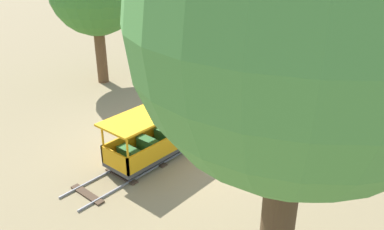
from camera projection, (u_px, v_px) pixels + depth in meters
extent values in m
plane|color=#8C7A56|center=(191.00, 138.00, 8.59)|extent=(60.00, 60.00, 0.00)
cube|color=gray|center=(180.00, 135.00, 8.69)|extent=(0.03, 6.05, 0.04)
cube|color=gray|center=(198.00, 143.00, 8.37)|extent=(0.03, 6.05, 0.04)
cube|color=#4C3828|center=(87.00, 194.00, 6.70)|extent=(0.78, 0.14, 0.03)
cube|color=#4C3828|center=(121.00, 176.00, 7.23)|extent=(0.78, 0.14, 0.03)
cube|color=#4C3828|center=(151.00, 159.00, 7.75)|extent=(0.78, 0.14, 0.03)
cube|color=#4C3828|center=(177.00, 145.00, 8.27)|extent=(0.78, 0.14, 0.03)
cube|color=#4C3828|center=(200.00, 133.00, 8.79)|extent=(0.78, 0.14, 0.03)
cube|color=#4C3828|center=(220.00, 122.00, 9.31)|extent=(0.78, 0.14, 0.03)
cube|color=#4C3828|center=(238.00, 112.00, 9.84)|extent=(0.78, 0.14, 0.03)
cube|color=#4C3828|center=(254.00, 103.00, 10.36)|extent=(0.78, 0.14, 0.03)
cube|color=#192338|center=(220.00, 115.00, 9.23)|extent=(0.66, 1.40, 0.10)
cylinder|color=#192338|center=(225.00, 98.00, 9.22)|extent=(0.44, 0.85, 0.44)
cylinder|color=#B7932D|center=(236.00, 93.00, 9.51)|extent=(0.37, 0.02, 0.37)
cylinder|color=#192338|center=(233.00, 82.00, 9.28)|extent=(0.12, 0.12, 0.24)
sphere|color=#B7932D|center=(225.00, 88.00, 9.07)|extent=(0.16, 0.16, 0.16)
cube|color=#192338|center=(208.00, 108.00, 8.76)|extent=(0.66, 0.45, 0.55)
cube|color=black|center=(208.00, 96.00, 8.64)|extent=(0.74, 0.53, 0.04)
sphere|color=#F2EAB2|center=(237.00, 83.00, 9.42)|extent=(0.10, 0.10, 0.10)
cylinder|color=#2D2D2D|center=(220.00, 107.00, 9.63)|extent=(0.05, 0.32, 0.32)
cylinder|color=#2D2D2D|center=(238.00, 113.00, 9.31)|extent=(0.05, 0.32, 0.32)
cylinder|color=#2D2D2D|center=(202.00, 117.00, 9.15)|extent=(0.05, 0.32, 0.32)
cylinder|color=#2D2D2D|center=(220.00, 123.00, 8.83)|extent=(0.05, 0.32, 0.32)
cube|color=#3F3F3F|center=(159.00, 148.00, 7.84)|extent=(0.74, 2.25, 0.08)
cube|color=orange|center=(147.00, 133.00, 7.96)|extent=(0.04, 2.25, 0.35)
cube|color=orange|center=(172.00, 144.00, 7.54)|extent=(0.04, 2.25, 0.35)
cube|color=orange|center=(195.00, 120.00, 8.51)|extent=(0.74, 0.04, 0.35)
cube|color=orange|center=(115.00, 160.00, 6.99)|extent=(0.74, 0.04, 0.35)
cylinder|color=orange|center=(182.00, 108.00, 8.61)|extent=(0.04, 0.04, 0.75)
cylinder|color=orange|center=(206.00, 116.00, 8.21)|extent=(0.04, 0.04, 0.75)
cylinder|color=orange|center=(103.00, 144.00, 7.13)|extent=(0.04, 0.04, 0.75)
cylinder|color=orange|center=(128.00, 156.00, 6.72)|extent=(0.04, 0.04, 0.75)
cube|color=orange|center=(158.00, 111.00, 7.50)|extent=(0.84, 2.35, 0.04)
cube|color=#2D6B33|center=(131.00, 155.00, 7.27)|extent=(0.58, 0.20, 0.24)
cube|color=#2D6B33|center=(150.00, 145.00, 7.61)|extent=(0.58, 0.20, 0.24)
cube|color=#2D6B33|center=(167.00, 136.00, 7.94)|extent=(0.58, 0.20, 0.24)
cube|color=#2D6B33|center=(183.00, 128.00, 8.28)|extent=(0.58, 0.20, 0.24)
cylinder|color=#262626|center=(176.00, 131.00, 8.55)|extent=(0.04, 0.24, 0.24)
cylinder|color=#262626|center=(195.00, 139.00, 8.23)|extent=(0.04, 0.24, 0.24)
cylinder|color=#262626|center=(120.00, 160.00, 7.46)|extent=(0.04, 0.24, 0.24)
cylinder|color=#262626|center=(139.00, 170.00, 7.15)|extent=(0.04, 0.24, 0.24)
cylinder|color=#282D47|center=(171.00, 103.00, 9.36)|extent=(0.12, 0.12, 0.80)
cylinder|color=#282D47|center=(177.00, 105.00, 9.26)|extent=(0.12, 0.12, 0.80)
cylinder|color=#B22828|center=(174.00, 77.00, 9.03)|extent=(0.30, 0.30, 0.55)
sphere|color=tan|center=(173.00, 61.00, 8.87)|extent=(0.22, 0.22, 0.22)
cylinder|color=black|center=(173.00, 56.00, 8.81)|extent=(0.20, 0.20, 0.06)
cylinder|color=brown|center=(101.00, 53.00, 11.55)|extent=(0.32, 0.32, 1.81)
sphere|color=#4C8E42|center=(301.00, 21.00, 3.05)|extent=(2.79, 2.79, 2.79)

